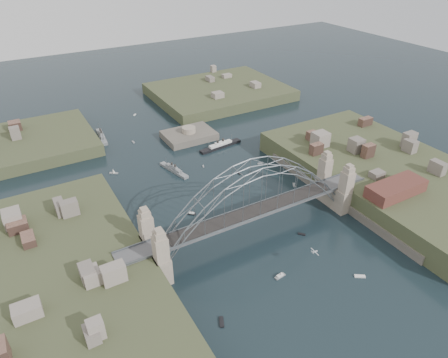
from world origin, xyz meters
TOP-DOWN VIEW (x-y plane):
  - ground at (0.00, 0.00)m, footprint 500.00×500.00m
  - bridge at (0.00, 0.00)m, footprint 84.00×13.80m
  - shore_west at (-57.32, 0.00)m, footprint 50.50×90.00m
  - shore_east at (57.32, 0.00)m, footprint 50.50×90.00m
  - headland_nw at (-55.00, 95.00)m, footprint 60.00×45.00m
  - headland_ne at (50.00, 110.00)m, footprint 70.00×55.00m
  - fort_island at (12.00, 70.00)m, footprint 22.00×16.00m
  - wharf_shed at (44.00, -14.00)m, footprint 20.00×8.00m
  - finger_pier at (39.00, -28.00)m, footprint 4.00×22.00m
  - naval_cruiser_near at (-5.83, 46.58)m, footprint 5.71×15.55m
  - naval_cruiser_far at (-21.76, 89.75)m, footprint 3.81×16.85m
  - ocean_liner at (19.79, 55.36)m, footprint 20.22×5.13m
  - aeroplane at (5.02, -21.12)m, footprint 1.75×3.29m
  - small_boat_a at (-12.08, 18.27)m, footprint 2.75×2.62m
  - small_boat_b at (14.97, 32.58)m, footprint 0.66×1.80m
  - small_boat_c at (-3.91, -18.79)m, footprint 3.35×1.49m
  - small_boat_d at (26.57, 34.95)m, footprint 2.57×1.13m
  - small_boat_e at (-26.43, 56.57)m, footprint 3.27×2.83m
  - small_boat_f at (5.66, 44.12)m, footprint 1.15×1.76m
  - small_boat_g at (14.65, -29.45)m, footprint 2.92×2.39m
  - small_boat_h at (-11.03, 78.65)m, footprint 0.75×2.22m
  - small_boat_i at (28.01, 15.44)m, footprint 2.09×2.64m
  - small_boat_j at (-24.78, -23.82)m, footprint 2.19×3.21m
  - small_boat_k at (-0.15, 107.84)m, footprint 1.95×1.94m
  - small_boat_l at (-41.04, 25.82)m, footprint 1.60×2.48m
  - small_boat_m at (12.45, -7.83)m, footprint 2.08×2.28m

SIDE VIEW (x-z plane):
  - fort_island at x=12.00m, z-range -5.04..4.36m
  - ground at x=0.00m, z-range 0.00..0.00m
  - small_boat_b at x=14.97m, z-range -0.08..0.38m
  - small_boat_d at x=26.57m, z-range -0.08..0.38m
  - small_boat_f at x=5.66m, z-range -0.08..0.38m
  - small_boat_g at x=14.65m, z-range -0.08..0.38m
  - small_boat_h at x=-11.03m, z-range -0.08..0.38m
  - small_boat_i at x=28.01m, z-range -0.08..0.38m
  - small_boat_j at x=-24.78m, z-range -0.08..0.38m
  - small_boat_k at x=-0.15m, z-range -0.08..0.38m
  - small_boat_l at x=-41.04m, z-range -0.08..0.38m
  - small_boat_m at x=12.45m, z-range -0.08..0.38m
  - small_boat_c at x=-3.91m, z-range -0.43..0.99m
  - small_boat_a at x=-12.08m, z-range -0.43..0.99m
  - headland_nw at x=-55.00m, z-range -4.00..5.00m
  - finger_pier at x=39.00m, z-range 0.00..1.40m
  - small_boat_e at x=-26.43m, z-range -0.48..1.90m
  - naval_cruiser_near at x=-5.83m, z-range -1.60..3.05m
  - headland_ne at x=50.00m, z-range -4.00..5.50m
  - ocean_liner at x=19.79m, z-range -1.70..3.22m
  - naval_cruiser_far at x=-21.76m, z-range -1.94..3.70m
  - shore_west at x=-57.32m, z-range -4.03..7.97m
  - shore_east at x=57.32m, z-range -4.03..7.97m
  - aeroplane at x=5.02m, z-range 6.42..6.90m
  - wharf_shed at x=44.00m, z-range 8.00..12.00m
  - bridge at x=0.00m, z-range 0.02..24.62m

